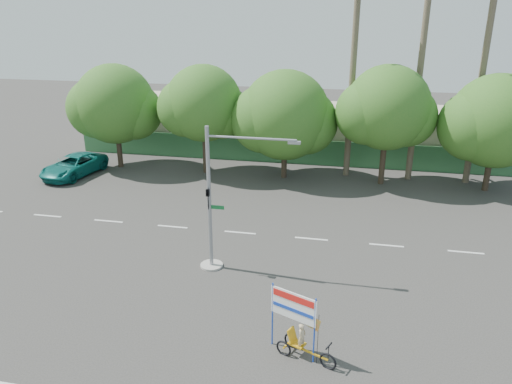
# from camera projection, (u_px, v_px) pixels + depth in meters

# --- Properties ---
(ground) EXTENTS (120.00, 120.00, 0.00)m
(ground) POSITION_uv_depth(u_px,v_px,m) (243.00, 319.00, 20.29)
(ground) COLOR #33302D
(ground) RESTS_ON ground
(fence) EXTENTS (38.00, 0.08, 2.00)m
(fence) POSITION_uv_depth(u_px,v_px,m) (303.00, 152.00, 39.65)
(fence) COLOR #336B3D
(fence) RESTS_ON ground
(building_left) EXTENTS (12.00, 8.00, 4.00)m
(building_left) POSITION_uv_depth(u_px,v_px,m) (199.00, 122.00, 45.28)
(building_left) COLOR beige
(building_left) RESTS_ON ground
(building_right) EXTENTS (14.00, 8.00, 3.60)m
(building_right) POSITION_uv_depth(u_px,v_px,m) (404.00, 134.00, 42.02)
(building_right) COLOR beige
(building_right) RESTS_ON ground
(tree_far_left) EXTENTS (7.14, 6.00, 7.96)m
(tree_far_left) POSITION_uv_depth(u_px,v_px,m) (114.00, 107.00, 37.72)
(tree_far_left) COLOR #473828
(tree_far_left) RESTS_ON ground
(tree_left) EXTENTS (6.66, 5.60, 8.07)m
(tree_left) POSITION_uv_depth(u_px,v_px,m) (203.00, 106.00, 36.32)
(tree_left) COLOR #473828
(tree_left) RESTS_ON ground
(tree_center) EXTENTS (7.62, 6.40, 7.85)m
(tree_center) POSITION_uv_depth(u_px,v_px,m) (284.00, 118.00, 35.42)
(tree_center) COLOR #473828
(tree_center) RESTS_ON ground
(tree_right) EXTENTS (6.90, 5.80, 8.36)m
(tree_right) POSITION_uv_depth(u_px,v_px,m) (387.00, 111.00, 33.85)
(tree_right) COLOR #473828
(tree_right) RESTS_ON ground
(tree_far_right) EXTENTS (7.38, 6.20, 7.94)m
(tree_far_right) POSITION_uv_depth(u_px,v_px,m) (495.00, 124.00, 32.76)
(tree_far_right) COLOR #473828
(tree_far_right) RESTS_ON ground
(palm_tall) EXTENTS (3.73, 3.79, 17.45)m
(palm_tall) POSITION_uv_depth(u_px,v_px,m) (425.00, 29.00, 33.00)
(palm_tall) COLOR #70604C
(palm_tall) RESTS_ON ground
(palm_mid) EXTENTS (3.73, 3.79, 15.45)m
(palm_mid) POSITION_uv_depth(u_px,v_px,m) (486.00, 47.00, 32.63)
(palm_mid) COLOR #70604C
(palm_mid) RESTS_ON ground
(palm_short) EXTENTS (3.73, 3.79, 14.45)m
(palm_short) POSITION_uv_depth(u_px,v_px,m) (354.00, 53.00, 34.40)
(palm_short) COLOR #70604C
(palm_short) RESTS_ON ground
(traffic_signal) EXTENTS (4.72, 1.10, 7.00)m
(traffic_signal) POSITION_uv_depth(u_px,v_px,m) (216.00, 212.00, 23.32)
(traffic_signal) COLOR gray
(traffic_signal) RESTS_ON ground
(trike_billboard) EXTENTS (2.52, 1.29, 2.68)m
(trike_billboard) POSITION_uv_depth(u_px,v_px,m) (299.00, 331.00, 17.84)
(trike_billboard) COLOR black
(trike_billboard) RESTS_ON ground
(pickup_truck) EXTENTS (3.47, 5.88, 1.53)m
(pickup_truck) POSITION_uv_depth(u_px,v_px,m) (74.00, 166.00, 37.10)
(pickup_truck) COLOR #0E6860
(pickup_truck) RESTS_ON ground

